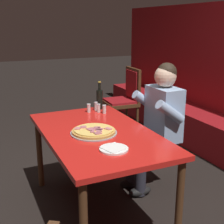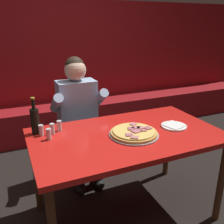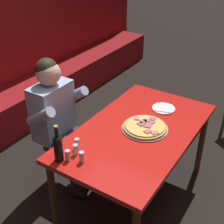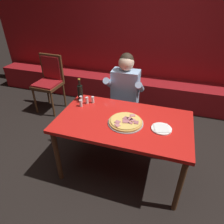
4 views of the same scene
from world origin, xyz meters
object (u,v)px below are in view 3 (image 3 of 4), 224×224
at_px(pizza, 145,127).
at_px(shaker_black_pepper, 68,156).
at_px(plate_white_paper, 164,108).
at_px(shaker_red_pepper_flakes, 82,157).
at_px(shaker_parmesan, 76,150).
at_px(beer_bottle, 58,148).
at_px(diner_seated_blue_shirt, 61,121).
at_px(shaker_oregano, 77,144).
at_px(main_dining_table, 137,137).

distance_m(pizza, shaker_black_pepper, 0.71).
distance_m(plate_white_paper, shaker_red_pepper_flakes, 1.00).
height_order(shaker_parmesan, shaker_red_pepper_flakes, same).
distance_m(shaker_black_pepper, shaker_parmesan, 0.08).
relative_size(beer_bottle, diner_seated_blue_shirt, 0.23).
bearing_deg(shaker_oregano, beer_bottle, 172.79).
xyz_separation_m(plate_white_paper, shaker_red_pepper_flakes, (-0.99, 0.17, 0.03)).
bearing_deg(shaker_parmesan, shaker_black_pepper, 176.12).
bearing_deg(shaker_parmesan, plate_white_paper, -15.53).
xyz_separation_m(shaker_black_pepper, diner_seated_blue_shirt, (0.44, 0.46, -0.10)).
relative_size(shaker_oregano, shaker_red_pepper_flakes, 1.00).
xyz_separation_m(beer_bottle, shaker_black_pepper, (0.03, -0.05, -0.07)).
bearing_deg(diner_seated_blue_shirt, shaker_oregano, -124.44).
distance_m(shaker_oregano, shaker_parmesan, 0.07).
bearing_deg(beer_bottle, plate_white_paper, -16.93).
height_order(beer_bottle, diner_seated_blue_shirt, diner_seated_blue_shirt).
bearing_deg(shaker_red_pepper_flakes, shaker_black_pepper, 113.14).
distance_m(main_dining_table, beer_bottle, 0.73).
relative_size(plate_white_paper, shaker_black_pepper, 2.44).
relative_size(pizza, plate_white_paper, 1.82).
distance_m(shaker_parmesan, diner_seated_blue_shirt, 0.59).
height_order(main_dining_table, plate_white_paper, plate_white_paper).
bearing_deg(plate_white_paper, shaker_red_pepper_flakes, 169.99).
xyz_separation_m(shaker_oregano, shaker_parmesan, (-0.06, -0.04, 0.00)).
height_order(main_dining_table, shaker_black_pepper, shaker_black_pepper).
xyz_separation_m(shaker_black_pepper, shaker_red_pepper_flakes, (0.04, -0.09, 0.00)).
distance_m(pizza, beer_bottle, 0.76).
bearing_deg(pizza, shaker_oregano, 148.63).
relative_size(shaker_oregano, diner_seated_blue_shirt, 0.07).
height_order(beer_bottle, shaker_red_pepper_flakes, beer_bottle).
bearing_deg(shaker_parmesan, shaker_oregano, 30.71).
height_order(beer_bottle, shaker_black_pepper, beer_bottle).
xyz_separation_m(main_dining_table, shaker_oregano, (-0.47, 0.26, 0.12)).
bearing_deg(shaker_red_pepper_flakes, shaker_oregano, 50.05).
height_order(plate_white_paper, shaker_red_pepper_flakes, shaker_red_pepper_flakes).
bearing_deg(pizza, shaker_red_pepper_flakes, 163.41).
bearing_deg(pizza, shaker_parmesan, 154.55).
height_order(plate_white_paper, beer_bottle, beer_bottle).
bearing_deg(diner_seated_blue_shirt, plate_white_paper, -50.73).
xyz_separation_m(beer_bottle, shaker_parmesan, (0.11, -0.06, -0.07)).
distance_m(main_dining_table, shaker_oregano, 0.55).
xyz_separation_m(shaker_oregano, diner_seated_blue_shirt, (0.29, 0.42, -0.10)).
distance_m(main_dining_table, diner_seated_blue_shirt, 0.71).
height_order(shaker_oregano, shaker_parmesan, same).
relative_size(pizza, diner_seated_blue_shirt, 0.30).
xyz_separation_m(pizza, shaker_oregano, (-0.50, 0.31, 0.02)).
height_order(beer_bottle, shaker_oregano, beer_bottle).
height_order(beer_bottle, shaker_parmesan, beer_bottle).
xyz_separation_m(pizza, shaker_red_pepper_flakes, (-0.61, 0.18, 0.02)).
xyz_separation_m(beer_bottle, diner_seated_blue_shirt, (0.47, 0.40, -0.17)).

